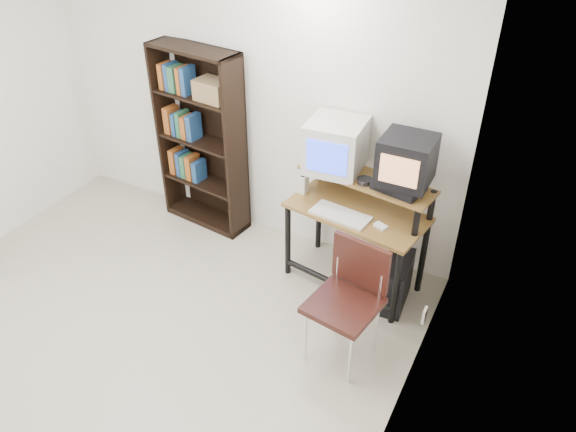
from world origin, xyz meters
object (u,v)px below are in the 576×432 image
at_px(computer_desk, 358,215).
at_px(crt_monitor, 336,146).
at_px(bookshelf, 202,137).
at_px(pc_tower, 395,282).
at_px(school_chair, 350,291).
at_px(crt_tv, 407,160).

bearing_deg(computer_desk, crt_monitor, 162.99).
xyz_separation_m(computer_desk, bookshelf, (-1.65, 0.24, 0.22)).
relative_size(pc_tower, school_chair, 0.49).
bearing_deg(bookshelf, crt_monitor, 3.23).
bearing_deg(bookshelf, pc_tower, -2.00).
bearing_deg(crt_tv, bookshelf, 174.83).
distance_m(pc_tower, school_chair, 0.77).
bearing_deg(pc_tower, school_chair, -108.07).
height_order(computer_desk, bookshelf, bookshelf).
bearing_deg(crt_monitor, crt_tv, -11.30).
bearing_deg(crt_tv, pc_tower, -63.90).
height_order(crt_monitor, crt_tv, crt_tv).
distance_m(crt_monitor, crt_tv, 0.60).
height_order(computer_desk, pc_tower, computer_desk).
bearing_deg(school_chair, crt_tv, 94.20).
bearing_deg(crt_monitor, bookshelf, 171.38).
distance_m(computer_desk, school_chair, 0.81).
bearing_deg(pc_tower, crt_monitor, 155.77).
xyz_separation_m(computer_desk, crt_tv, (0.32, 0.07, 0.55)).
xyz_separation_m(crt_tv, pc_tower, (0.08, -0.17, -1.02)).
bearing_deg(crt_tv, crt_monitor, 172.96).
height_order(crt_monitor, pc_tower, crt_monitor).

